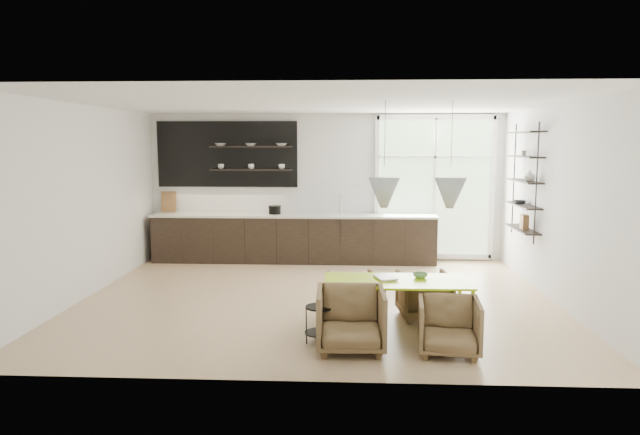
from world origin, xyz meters
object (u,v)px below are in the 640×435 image
(wire_stool, at_px, (319,319))
(armchair_back_left, at_px, (355,295))
(armchair_back_right, at_px, (424,295))
(armchair_front_left, at_px, (351,319))
(armchair_front_right, at_px, (449,326))
(dining_table, at_px, (397,284))

(wire_stool, bearing_deg, armchair_back_left, 67.42)
(armchair_back_right, height_order, wire_stool, armchair_back_right)
(armchair_back_left, bearing_deg, wire_stool, 50.97)
(armchair_front_left, height_order, armchair_front_right, armchair_front_left)
(armchair_back_right, bearing_deg, armchair_front_left, 45.61)
(dining_table, relative_size, wire_stool, 4.06)
(armchair_back_right, height_order, armchair_front_right, armchair_front_right)
(armchair_back_left, height_order, wire_stool, armchair_back_left)
(armchair_back_right, relative_size, armchair_front_right, 0.99)
(dining_table, bearing_deg, armchair_back_right, 53.73)
(armchair_back_right, distance_m, wire_stool, 1.71)
(armchair_front_left, xyz_separation_m, wire_stool, (-0.36, 0.21, -0.07))
(dining_table, distance_m, armchair_back_left, 0.82)
(armchair_back_left, distance_m, armchair_front_left, 1.24)
(armchair_front_left, relative_size, armchair_front_right, 1.14)
(armchair_back_left, relative_size, armchair_front_left, 0.84)
(armchair_back_left, bearing_deg, armchair_back_right, 164.68)
(wire_stool, bearing_deg, dining_table, 26.12)
(dining_table, bearing_deg, wire_stool, -154.59)
(dining_table, xyz_separation_m, armchair_front_right, (0.52, -0.72, -0.29))
(armchair_back_left, bearing_deg, dining_table, 114.85)
(armchair_back_left, height_order, armchair_front_right, armchair_front_right)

